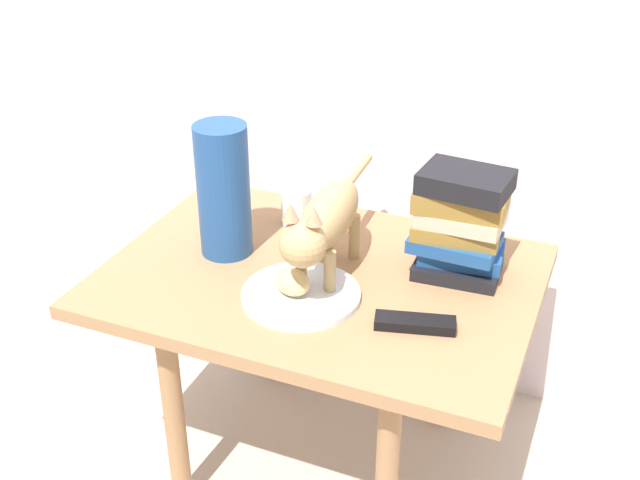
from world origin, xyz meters
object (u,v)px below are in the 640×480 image
Objects in this scene: tv_remote at (415,323)px; green_vase at (224,191)px; plate at (301,295)px; side_table at (320,299)px; bread_roll at (292,282)px; book_stack at (460,223)px; cat at (325,222)px; candle_jar at (297,209)px.

green_vase is at bearing 151.00° from tv_remote.
plate is 0.82× the size of green_vase.
tv_remote reaches higher than side_table.
tv_remote is (0.24, -0.01, 0.00)m from plate.
bread_roll is at bearing 165.41° from tv_remote.
book_stack is 0.49m from green_vase.
book_stack is 1.53× the size of tv_remote.
plate is at bearing 163.21° from tv_remote.
cat is at bearing -42.16° from side_table.
side_table is 0.30m from green_vase.
green_vase reaches higher than tv_remote.
book_stack is at bearing 12.13° from green_vase.
plate is 1.02× the size of book_stack.
cat reaches higher than side_table.
tv_remote is (0.25, -0.00, -0.03)m from bread_roll.
tv_remote is at bearing -14.62° from green_vase.
bread_roll is 0.94× the size of candle_jar.
book_stack is (0.27, 0.22, 0.08)m from bread_roll.
green_vase reaches higher than book_stack.
green_vase is 0.22m from candle_jar.
side_table is at bearing 82.26° from bread_roll.
candle_jar reaches higher than plate.
green_vase is (-0.22, 0.11, 0.14)m from plate.
tv_remote is at bearing -24.55° from side_table.
book_stack is (0.26, 0.21, 0.11)m from plate.
plate is 0.24m from tv_remote.
green_vase is 0.49m from tv_remote.
bread_roll is at bearing -97.74° from side_table.
bread_roll reaches higher than side_table.
candle_jar is at bearing 126.15° from side_table.
tv_remote is at bearing -2.41° from plate.
book_stack is 0.41m from candle_jar.
book_stack is at bearing 28.29° from cat.
side_table is 10.98× the size of bread_roll.
candle_jar is (-0.12, 0.29, -0.00)m from bread_roll.
candle_jar is at bearing 115.47° from plate.
candle_jar reaches higher than tv_remote.
tv_remote is (0.37, -0.29, -0.03)m from candle_jar.
candle_jar is at bearing 112.45° from bread_roll.
bread_roll is 0.26m from green_vase.
bread_roll is at bearing -140.76° from book_stack.
candle_jar is (-0.15, 0.20, -0.09)m from cat.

